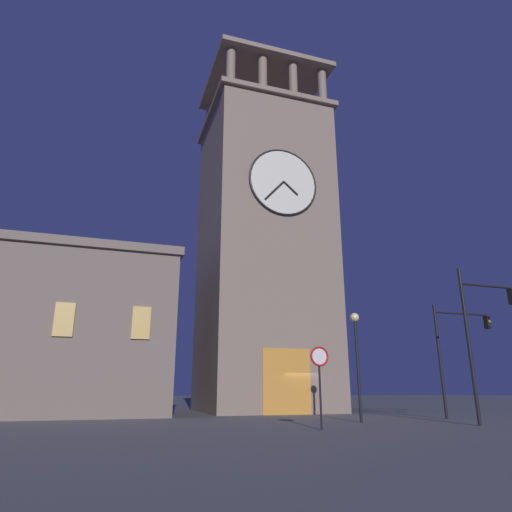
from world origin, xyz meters
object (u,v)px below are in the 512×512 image
(traffic_signal_near, at_px, (482,323))
(no_horn_sign, at_px, (320,364))
(clocktower, at_px, (264,248))
(traffic_signal_mid, at_px, (455,342))
(street_lamp, at_px, (356,345))

(traffic_signal_near, height_order, no_horn_sign, traffic_signal_near)
(clocktower, bearing_deg, traffic_signal_near, 109.81)
(traffic_signal_near, height_order, traffic_signal_mid, traffic_signal_near)
(traffic_signal_mid, bearing_deg, street_lamp, 9.11)
(traffic_signal_mid, distance_m, no_horn_sign, 11.47)
(traffic_signal_near, height_order, street_lamp, traffic_signal_near)
(clocktower, relative_size, no_horn_sign, 9.54)
(clocktower, xyz_separation_m, no_horn_sign, (2.86, 14.83, -9.65))
(clocktower, height_order, street_lamp, clocktower)
(clocktower, relative_size, traffic_signal_mid, 4.89)
(street_lamp, height_order, no_horn_sign, street_lamp)
(traffic_signal_near, xyz_separation_m, traffic_signal_mid, (-2.30, -4.33, -0.32))
(clocktower, height_order, no_horn_sign, clocktower)
(traffic_signal_mid, xyz_separation_m, street_lamp, (7.00, 1.12, -0.48))
(clocktower, distance_m, traffic_signal_near, 17.65)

